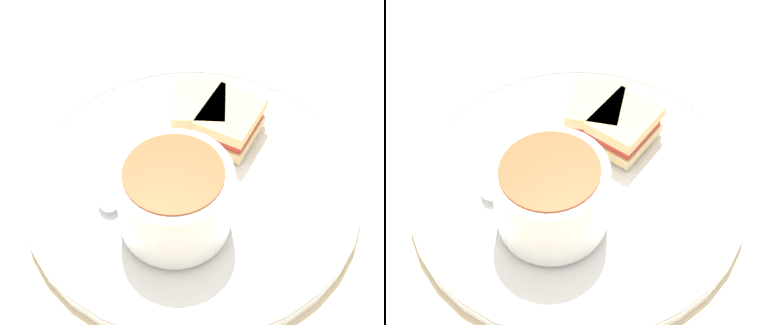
% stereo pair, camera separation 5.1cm
% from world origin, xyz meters
% --- Properties ---
extents(ground_plane, '(2.40, 2.40, 0.00)m').
position_xyz_m(ground_plane, '(0.00, 0.00, 0.00)').
color(ground_plane, beige).
extents(plate, '(0.33, 0.33, 0.02)m').
position_xyz_m(plate, '(0.00, 0.00, 0.01)').
color(plate, white).
rests_on(plate, ground_plane).
extents(soup_bowl, '(0.10, 0.10, 0.07)m').
position_xyz_m(soup_bowl, '(0.00, -0.06, 0.05)').
color(soup_bowl, white).
rests_on(soup_bowl, plate).
extents(spoon, '(0.05, 0.10, 0.01)m').
position_xyz_m(spoon, '(-0.07, -0.04, 0.02)').
color(spoon, silver).
rests_on(spoon, plate).
extents(sandwich_half_near, '(0.07, 0.08, 0.04)m').
position_xyz_m(sandwich_half_near, '(0.02, 0.06, 0.04)').
color(sandwich_half_near, '#DBBC7F').
rests_on(sandwich_half_near, plate).
extents(sandwich_half_far, '(0.07, 0.08, 0.04)m').
position_xyz_m(sandwich_half_far, '(-0.01, 0.07, 0.04)').
color(sandwich_half_far, '#DBBC7F').
rests_on(sandwich_half_far, plate).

